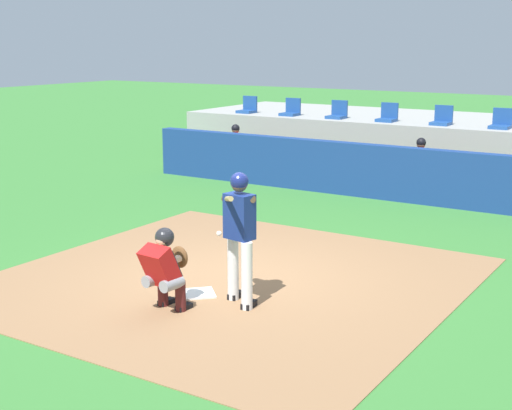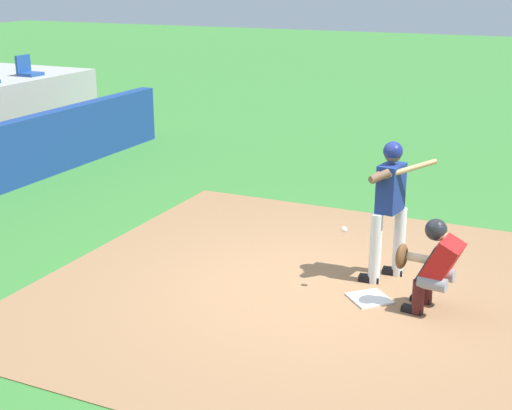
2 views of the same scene
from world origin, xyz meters
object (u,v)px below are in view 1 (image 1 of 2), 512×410
dugout_player_0 (233,148)px  stadium_seat_1 (291,111)px  stadium_seat_0 (248,108)px  stadium_seat_3 (388,116)px  stadium_seat_4 (442,119)px  home_plate (198,293)px  stadium_seat_5 (501,123)px  catcher_crouched (165,266)px  dugout_player_1 (418,166)px  batter_at_plate (239,230)px  stadium_seat_2 (338,113)px

dugout_player_0 → stadium_seat_1: stadium_seat_1 is taller
stadium_seat_0 → stadium_seat_1: bearing=0.0°
stadium_seat_1 → stadium_seat_3: (2.89, 0.00, 0.00)m
stadium_seat_3 → stadium_seat_4: bearing=0.0°
dugout_player_0 → stadium_seat_4: stadium_seat_4 is taller
dugout_player_0 → stadium_seat_1: 2.29m
home_plate → stadium_seat_5: bearing=81.9°
catcher_crouched → dugout_player_1: bearing=89.0°
home_plate → stadium_seat_5: stadium_seat_5 is taller
stadium_seat_5 → dugout_player_0: bearing=-162.3°
stadium_seat_4 → dugout_player_0: bearing=-157.6°
batter_at_plate → dugout_player_1: (-0.52, 8.15, -0.36)m
stadium_seat_3 → catcher_crouched: bearing=-82.4°
catcher_crouched → batter_at_plate: bearing=46.0°
stadium_seat_3 → stadium_seat_5: 2.89m
stadium_seat_2 → stadium_seat_0: bearing=180.0°
stadium_seat_1 → dugout_player_0: bearing=-106.3°
stadium_seat_1 → stadium_seat_3: size_ratio=1.00×
home_plate → stadium_seat_1: stadium_seat_1 is taller
dugout_player_1 → stadium_seat_2: size_ratio=2.71×
stadium_seat_4 → catcher_crouched: bearing=-89.9°
dugout_player_1 → stadium_seat_5: size_ratio=2.71×
stadium_seat_3 → stadium_seat_0: bearing=180.0°
dugout_player_1 → catcher_crouched: bearing=-91.0°
stadium_seat_4 → stadium_seat_2: bearing=180.0°
batter_at_plate → home_plate: bearing=179.6°
batter_at_plate → dugout_player_1: size_ratio=1.39×
home_plate → stadium_seat_3: 10.39m
batter_at_plate → catcher_crouched: size_ratio=1.23×
stadium_seat_0 → stadium_seat_4: (5.78, 0.00, 0.00)m
home_plate → batter_at_plate: (0.69, -0.01, 1.01)m
dugout_player_0 → stadium_seat_3: (3.48, 2.03, 0.86)m
dugout_player_0 → batter_at_plate: bearing=-55.4°
stadium_seat_0 → stadium_seat_4: 5.78m
stadium_seat_2 → stadium_seat_4: same height
stadium_seat_2 → stadium_seat_5: same height
home_plate → catcher_crouched: 0.92m
dugout_player_0 → stadium_seat_2: 3.01m
stadium_seat_1 → stadium_seat_4: (4.33, 0.00, 0.00)m
dugout_player_1 → stadium_seat_0: 6.34m
dugout_player_1 → stadium_seat_2: bearing=146.4°
home_plate → stadium_seat_3: bearing=98.1°
stadium_seat_3 → stadium_seat_4: 1.44m
stadium_seat_1 → stadium_seat_4: bearing=0.0°
batter_at_plate → dugout_player_1: bearing=93.7°
home_plate → batter_at_plate: size_ratio=0.24×
home_plate → stadium_seat_0: stadium_seat_0 is taller
batter_at_plate → stadium_seat_1: (-5.02, 10.18, 0.50)m
stadium_seat_1 → catcher_crouched: bearing=-68.2°
dugout_player_1 → stadium_seat_0: size_ratio=2.71×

